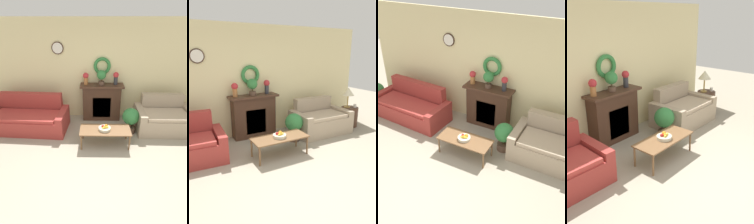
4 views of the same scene
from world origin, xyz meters
TOP-DOWN VIEW (x-y plane):
  - ground_plane at (0.00, 0.00)m, footprint 16.00×16.00m
  - wall_back at (-0.00, 2.81)m, footprint 6.80×0.15m
  - fireplace at (0.09, 2.60)m, footprint 1.19×0.41m
  - couch_left at (-1.84, 2.02)m, footprint 2.08×1.02m
  - loveseat_right at (1.71, 2.04)m, footprint 1.45×0.96m
  - coffee_table at (0.15, 1.33)m, footprint 1.14×0.50m
  - fruit_bowl at (0.13, 1.32)m, footprint 0.27×0.27m
  - vase_on_mantel_left at (-0.34, 2.61)m, footprint 0.16×0.16m
  - vase_on_mantel_right at (0.47, 2.61)m, footprint 0.15×0.15m
  - potted_plant_on_mantel at (0.08, 2.59)m, footprint 0.25×0.25m
  - potted_plant_floor_by_loveseat at (0.81, 1.87)m, footprint 0.42×0.42m

SIDE VIEW (x-z plane):
  - ground_plane at x=0.00m, z-range 0.00..0.00m
  - couch_left at x=-1.84m, z-range -0.14..0.75m
  - loveseat_right at x=1.71m, z-range -0.13..0.75m
  - coffee_table at x=0.15m, z-range 0.17..0.57m
  - potted_plant_floor_by_loveseat at x=0.81m, z-range 0.07..0.74m
  - fruit_bowl at x=0.13m, z-range 0.39..0.51m
  - fireplace at x=0.09m, z-range 0.01..1.06m
  - vase_on_mantel_left at x=-0.34m, z-range 1.08..1.40m
  - vase_on_mantel_right at x=0.47m, z-range 1.08..1.42m
  - potted_plant_on_mantel at x=0.08m, z-range 1.09..1.49m
  - wall_back at x=0.00m, z-range 0.00..2.70m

